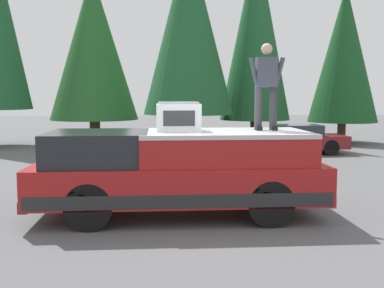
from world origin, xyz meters
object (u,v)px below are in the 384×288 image
Objects in this scene: compressor_unit at (178,117)px; parked_car_maroon at (294,139)px; pickup_truck at (179,171)px; person_on_truck_bed at (266,84)px.

compressor_unit reaches higher than parked_car_maroon.
person_on_truck_bed reaches higher than pickup_truck.
pickup_truck is at bearing 151.38° from parked_car_maroon.
compressor_unit reaches higher than pickup_truck.
parked_car_maroon is (9.11, -3.33, -1.97)m from person_on_truck_bed.
person_on_truck_bed is at bearing -84.45° from pickup_truck.
parked_car_maroon is (9.20, -5.06, -1.35)m from compressor_unit.
pickup_truck is at bearing 95.55° from person_on_truck_bed.
pickup_truck is at bearing -178.32° from compressor_unit.
pickup_truck reaches higher than parked_car_maroon.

